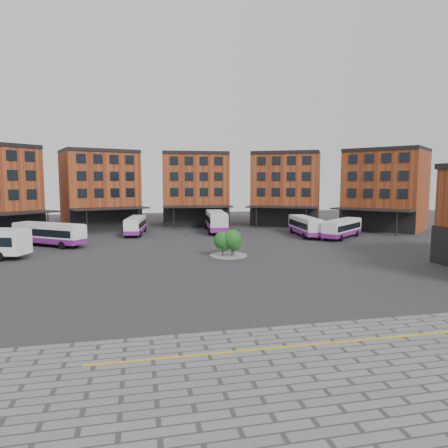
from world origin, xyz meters
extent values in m
plane|color=#28282B|center=(0.00, 0.00, 0.00)|extent=(160.00, 160.00, 0.00)
cube|color=slate|center=(2.00, -22.00, 0.01)|extent=(50.00, 22.00, 0.02)
cube|color=gold|center=(2.00, -14.00, 0.03)|extent=(26.00, 0.15, 0.02)
cube|color=black|center=(-28.20, 33.32, 2.00)|extent=(10.00, 9.07, 4.00)
cube|color=black|center=(-28.07, 33.17, 9.20)|extent=(8.60, 7.77, 8.00)
cube|color=black|center=(-26.63, 31.58, 4.00)|extent=(12.61, 11.97, 0.25)
cylinder|color=black|center=(-22.05, 33.28, 2.00)|extent=(0.20, 0.20, 4.00)
cube|color=#974521|center=(-15.30, 46.44, 7.00)|extent=(15.55, 13.69, 14.00)
cube|color=black|center=(-13.72, 41.85, 2.00)|extent=(12.45, 4.71, 4.00)
cube|color=black|center=(-15.30, 46.44, 14.30)|extent=(15.65, 13.97, 0.60)
cube|color=black|center=(-13.66, 41.66, 9.20)|extent=(10.87, 3.87, 8.00)
cube|color=black|center=(-12.96, 39.63, 4.00)|extent=(13.72, 8.39, 0.25)
cylinder|color=black|center=(-16.67, 36.45, 2.00)|extent=(0.20, 0.20, 4.00)
cylinder|color=black|center=(-8.07, 39.41, 2.00)|extent=(0.20, 0.20, 4.00)
cube|color=#974521|center=(3.28, 48.89, 7.00)|extent=(13.67, 10.88, 14.00)
cube|color=black|center=(2.94, 44.05, 2.00)|extent=(13.00, 1.41, 4.00)
cube|color=black|center=(3.28, 48.89, 14.30)|extent=(13.69, 11.18, 0.60)
cube|color=black|center=(2.93, 43.85, 9.20)|extent=(11.42, 0.95, 8.00)
cube|color=black|center=(2.78, 41.70, 4.00)|extent=(13.28, 5.30, 0.25)
cylinder|color=black|center=(-1.89, 40.22, 2.00)|extent=(0.20, 0.20, 4.00)
cylinder|color=black|center=(7.19, 39.59, 2.00)|extent=(0.20, 0.20, 4.00)
cube|color=#974521|center=(21.34, 43.88, 7.00)|extent=(16.12, 14.81, 14.00)
cube|color=black|center=(19.14, 39.56, 2.00)|extent=(11.81, 6.35, 4.00)
cube|color=black|center=(21.34, 43.88, 14.30)|extent=(16.26, 15.08, 0.60)
cube|color=black|center=(19.04, 39.38, 9.20)|extent=(10.26, 5.33, 8.00)
cube|color=black|center=(18.07, 37.46, 4.00)|extent=(13.58, 9.82, 0.25)
cylinder|color=black|center=(13.20, 37.92, 2.00)|extent=(0.20, 0.20, 4.00)
cylinder|color=black|center=(21.31, 33.79, 2.00)|extent=(0.20, 0.20, 4.00)
cube|color=#974521|center=(36.00, 32.21, 7.00)|extent=(16.02, 16.39, 14.00)
cube|color=black|center=(32.29, 29.09, 2.00)|extent=(8.74, 10.28, 4.00)
cube|color=black|center=(36.00, 32.21, 14.30)|extent=(16.25, 16.58, 0.60)
cube|color=black|center=(32.14, 28.96, 9.20)|extent=(7.47, 8.86, 8.00)
cube|color=black|center=(30.49, 27.58, 4.00)|extent=(11.73, 12.79, 0.25)
cylinder|color=black|center=(26.19, 29.91, 2.00)|extent=(0.20, 0.20, 4.00)
cylinder|color=black|center=(32.03, 22.94, 2.00)|extent=(0.20, 0.20, 4.00)
cylinder|color=gray|center=(2.00, 12.00, 0.06)|extent=(4.40, 4.40, 0.12)
cylinder|color=#332114|center=(1.20, 11.40, 0.70)|extent=(0.14, 0.14, 1.39)
sphere|color=#164115|center=(1.20, 11.40, 1.95)|extent=(2.11, 2.11, 2.11)
sphere|color=#164115|center=(1.40, 11.25, 1.53)|extent=(1.48, 1.48, 1.48)
cylinder|color=#332114|center=(2.80, 12.60, 0.69)|extent=(0.14, 0.14, 1.38)
sphere|color=#164115|center=(2.80, 12.60, 1.93)|extent=(1.78, 1.78, 1.78)
sphere|color=#164115|center=(3.00, 12.45, 1.51)|extent=(1.24, 1.24, 1.24)
cylinder|color=#332114|center=(2.20, 11.00, 0.75)|extent=(0.14, 0.14, 1.50)
sphere|color=#164115|center=(2.20, 11.00, 2.10)|extent=(2.29, 2.29, 2.29)
sphere|color=#164115|center=(2.40, 10.85, 1.65)|extent=(1.60, 1.60, 1.60)
cylinder|color=black|center=(-22.25, 16.65, 0.55)|extent=(1.14, 0.71, 1.10)
cube|color=white|center=(-20.14, 24.23, 1.78)|extent=(10.39, 8.49, 2.45)
cube|color=black|center=(-20.14, 24.23, 1.95)|extent=(9.71, 8.02, 0.95)
cube|color=silver|center=(-20.14, 24.23, 3.05)|extent=(9.98, 8.15, 0.12)
cube|color=black|center=(-24.52, 27.40, 2.00)|extent=(1.35, 1.79, 1.10)
cube|color=#791D83|center=(-20.14, 24.23, 0.90)|extent=(10.45, 8.54, 0.70)
cylinder|color=black|center=(-23.73, 25.29, 0.50)|extent=(0.99, 0.83, 1.00)
cylinder|color=black|center=(-22.26, 27.31, 0.50)|extent=(0.99, 0.83, 1.00)
cylinder|color=black|center=(-18.02, 21.15, 0.50)|extent=(0.99, 0.83, 1.00)
cylinder|color=black|center=(-16.55, 23.18, 0.50)|extent=(0.99, 0.83, 1.00)
cube|color=white|center=(-8.73, 33.90, 1.64)|extent=(3.64, 10.36, 2.26)
cube|color=black|center=(-8.73, 33.90, 1.80)|extent=(3.59, 9.57, 0.88)
cube|color=silver|center=(-8.73, 33.90, 2.81)|extent=(3.49, 9.95, 0.11)
cube|color=black|center=(-8.07, 38.83, 1.84)|extent=(1.96, 0.38, 1.01)
cube|color=#791D83|center=(-8.73, 33.90, 0.83)|extent=(3.68, 10.41, 0.65)
cylinder|color=black|center=(-9.44, 37.27, 0.46)|extent=(0.40, 0.95, 0.92)
cylinder|color=black|center=(-7.15, 36.96, 0.46)|extent=(0.40, 0.95, 0.92)
cylinder|color=black|center=(-10.31, 30.84, 0.46)|extent=(0.40, 0.95, 0.92)
cylinder|color=black|center=(-8.02, 30.53, 0.46)|extent=(0.40, 0.95, 0.92)
cube|color=silver|center=(4.95, 34.67, 2.03)|extent=(4.11, 12.79, 2.80)
cube|color=black|center=(4.95, 34.67, 2.23)|extent=(4.07, 11.80, 1.09)
cube|color=silver|center=(4.95, 34.67, 3.48)|extent=(3.95, 12.28, 0.14)
cube|color=black|center=(5.57, 40.82, 2.28)|extent=(2.43, 0.37, 1.26)
cube|color=#791D83|center=(4.95, 34.67, 1.03)|extent=(4.16, 12.84, 0.80)
cylinder|color=black|center=(3.93, 38.82, 0.57)|extent=(0.46, 1.17, 1.14)
cylinder|color=black|center=(6.77, 38.53, 0.57)|extent=(0.46, 1.17, 1.14)
cylinder|color=black|center=(3.12, 30.82, 0.57)|extent=(0.46, 1.17, 1.14)
cylinder|color=black|center=(5.96, 30.53, 0.57)|extent=(0.46, 1.17, 1.14)
cube|color=silver|center=(17.89, 26.32, 1.75)|extent=(3.58, 11.05, 2.42)
cube|color=black|center=(17.89, 26.32, 1.92)|extent=(3.55, 10.19, 0.94)
cube|color=silver|center=(17.89, 26.32, 3.01)|extent=(3.44, 10.61, 0.12)
cube|color=black|center=(18.44, 31.61, 1.97)|extent=(2.10, 0.34, 1.09)
cube|color=#791D83|center=(17.89, 26.32, 0.89)|extent=(3.63, 11.10, 0.69)
cylinder|color=black|center=(17.02, 29.90, 0.49)|extent=(0.40, 1.01, 0.99)
cylinder|color=black|center=(19.48, 29.64, 0.49)|extent=(0.40, 1.01, 0.99)
cylinder|color=black|center=(16.30, 22.99, 0.49)|extent=(0.40, 1.01, 0.99)
cylinder|color=black|center=(18.75, 22.73, 0.49)|extent=(0.40, 1.01, 0.99)
cube|color=white|center=(22.48, 22.78, 1.66)|extent=(9.39, 8.42, 2.29)
cube|color=black|center=(22.48, 22.78, 1.83)|extent=(8.80, 7.93, 0.89)
cube|color=silver|center=(22.48, 22.78, 2.86)|extent=(9.02, 8.08, 0.11)
cube|color=black|center=(26.35, 26.03, 1.87)|extent=(1.37, 1.60, 1.03)
cube|color=#791D83|center=(22.48, 22.78, 0.84)|extent=(9.45, 8.47, 0.66)
cylinder|color=black|center=(24.25, 25.79, 0.47)|extent=(0.90, 0.82, 0.94)
cylinder|color=black|center=(25.75, 24.00, 0.47)|extent=(0.90, 0.82, 0.94)
cylinder|color=black|center=(19.20, 21.56, 0.47)|extent=(0.90, 0.82, 0.94)
cylinder|color=black|center=(20.71, 19.76, 0.47)|extent=(0.90, 0.82, 0.94)
camera|label=1|loc=(-8.27, -33.06, 8.70)|focal=32.00mm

